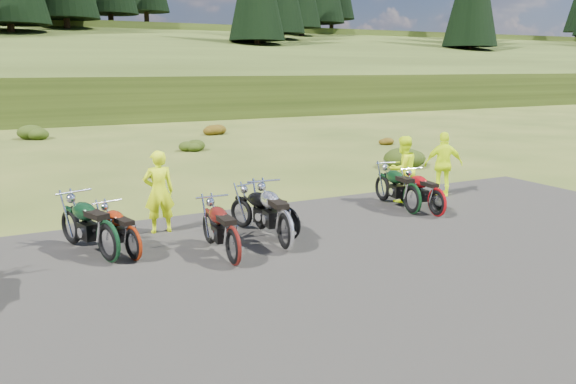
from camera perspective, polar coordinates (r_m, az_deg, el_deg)
ground at (r=10.77m, az=0.72°, el=-6.78°), size 300.00×300.00×0.00m
gravel_pad at (r=9.17m, az=6.63°, el=-10.43°), size 20.00×12.00×0.04m
hill_slope at (r=59.29m, az=-22.59°, el=8.19°), size 300.00×45.97×9.37m
hill_plateau at (r=119.14m, az=-25.07°, el=9.71°), size 300.00×90.00×9.17m
shrub_3 at (r=31.09m, az=-24.32°, el=5.74°), size 1.56×1.56×0.92m
shrub_4 at (r=19.00m, az=-13.38°, el=2.11°), size 0.77×0.77×0.45m
shrub_5 at (r=24.80m, az=-9.82°, el=4.84°), size 1.03×1.03×0.61m
shrub_6 at (r=30.69m, az=-7.60°, el=6.52°), size 1.30×1.30×0.77m
shrub_7 at (r=20.94m, az=11.91°, el=3.78°), size 1.56×1.56×0.92m
shrub_8 at (r=26.88m, az=9.66°, el=5.27°), size 0.77×0.77×0.45m
motorcycle_1 at (r=10.98m, az=-15.34°, el=-6.87°), size 1.08×1.97×0.98m
motorcycle_2 at (r=11.01m, az=-17.63°, el=-6.96°), size 1.45×2.39×1.19m
motorcycle_3 at (r=11.15m, az=-0.26°, el=-6.10°), size 0.98×2.36×1.21m
motorcycle_4 at (r=10.40m, az=-5.54°, el=-7.57°), size 0.74×2.10×1.09m
motorcycle_5 at (r=11.77m, az=-0.11°, el=-5.07°), size 1.38×2.18×1.08m
motorcycle_6 at (r=14.10m, az=14.82°, el=-2.52°), size 0.81×2.02×1.04m
motorcycle_7 at (r=14.17m, az=12.43°, el=-2.31°), size 0.96×2.24×1.14m
person_middle at (r=12.45m, az=-12.98°, el=-0.11°), size 0.68×0.47×1.81m
person_right_a at (r=15.28m, az=11.57°, el=2.19°), size 0.91×0.73×1.76m
person_right_b at (r=16.20m, az=15.52°, el=2.63°), size 1.14×0.87×1.80m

